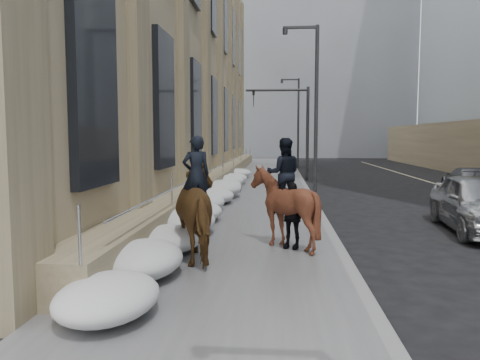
# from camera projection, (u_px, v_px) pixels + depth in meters

# --- Properties ---
(ground) EXTENTS (140.00, 140.00, 0.00)m
(ground) POSITION_uv_depth(u_px,v_px,m) (218.00, 285.00, 8.86)
(ground) COLOR black
(ground) RESTS_ON ground
(sidewalk) EXTENTS (5.00, 80.00, 0.12)m
(sidewalk) POSITION_uv_depth(u_px,v_px,m) (250.00, 205.00, 18.78)
(sidewalk) COLOR #505052
(sidewalk) RESTS_ON ground
(curb) EXTENTS (0.24, 80.00, 0.12)m
(curb) POSITION_uv_depth(u_px,v_px,m) (316.00, 206.00, 18.56)
(curb) COLOR slate
(curb) RESTS_ON ground
(limestone_building) EXTENTS (6.10, 44.00, 18.00)m
(limestone_building) POSITION_uv_depth(u_px,v_px,m) (173.00, 36.00, 28.28)
(limestone_building) COLOR #968262
(limestone_building) RESTS_ON ground
(bg_building_mid) EXTENTS (30.00, 12.00, 28.00)m
(bg_building_mid) POSITION_uv_depth(u_px,v_px,m) (299.00, 58.00, 66.80)
(bg_building_mid) COLOR slate
(bg_building_mid) RESTS_ON ground
(bg_building_far) EXTENTS (24.00, 12.00, 20.00)m
(bg_building_far) POSITION_uv_depth(u_px,v_px,m) (237.00, 95.00, 79.88)
(bg_building_far) COLOR gray
(bg_building_far) RESTS_ON ground
(streetlight_mid) EXTENTS (1.71, 0.24, 8.00)m
(streetlight_mid) POSITION_uv_depth(u_px,v_px,m) (313.00, 99.00, 22.11)
(streetlight_mid) COLOR #2D2D30
(streetlight_mid) RESTS_ON ground
(streetlight_far) EXTENTS (1.71, 0.24, 8.00)m
(streetlight_far) POSITION_uv_depth(u_px,v_px,m) (297.00, 117.00, 41.96)
(streetlight_far) COLOR #2D2D30
(streetlight_far) RESTS_ON ground
(traffic_signal) EXTENTS (4.10, 0.22, 6.00)m
(traffic_signal) POSITION_uv_depth(u_px,v_px,m) (293.00, 118.00, 30.16)
(traffic_signal) COLOR #2D2D30
(traffic_signal) RESTS_ON ground
(snow_bank) EXTENTS (1.70, 18.10, 0.76)m
(snow_bank) POSITION_uv_depth(u_px,v_px,m) (208.00, 201.00, 16.98)
(snow_bank) COLOR silver
(snow_bank) RESTS_ON sidewalk
(mounted_horse_left) EXTENTS (2.01, 2.69, 2.70)m
(mounted_horse_left) POSITION_uv_depth(u_px,v_px,m) (202.00, 209.00, 10.29)
(mounted_horse_left) COLOR #412A13
(mounted_horse_left) RESTS_ON sidewalk
(mounted_horse_right) EXTENTS (1.70, 1.89, 2.65)m
(mounted_horse_right) POSITION_uv_depth(u_px,v_px,m) (284.00, 202.00, 11.30)
(mounted_horse_right) COLOR #442013
(mounted_horse_right) RESTS_ON sidewalk
(pedestrian) EXTENTS (1.01, 0.69, 1.60)m
(pedestrian) POSITION_uv_depth(u_px,v_px,m) (292.00, 215.00, 11.21)
(pedestrian) COLOR black
(pedestrian) RESTS_ON sidewalk
(car_silver) EXTENTS (2.46, 5.20, 1.72)m
(car_silver) POSITION_uv_depth(u_px,v_px,m) (480.00, 203.00, 13.71)
(car_silver) COLOR #A1A4A9
(car_silver) RESTS_ON ground
(car_grey) EXTENTS (2.44, 4.71, 1.31)m
(car_grey) POSITION_uv_depth(u_px,v_px,m) (468.00, 180.00, 23.20)
(car_grey) COLOR slate
(car_grey) RESTS_ON ground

